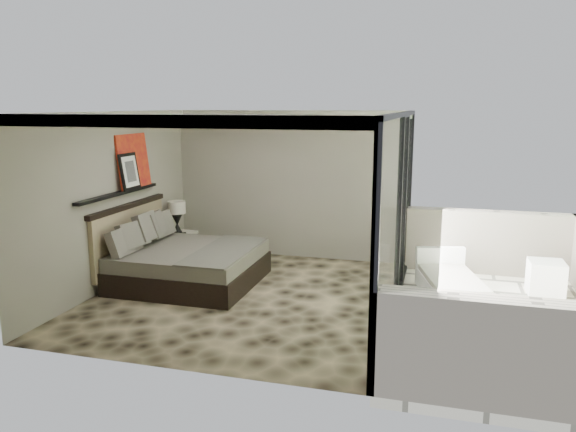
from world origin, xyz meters
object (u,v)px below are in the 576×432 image
(ottoman, at_px, (546,278))
(table_lamp, at_px, (177,213))
(nightstand, at_px, (180,245))
(bed, at_px, (184,262))
(lounger, at_px, (451,285))

(ottoman, bearing_deg, table_lamp, 177.86)
(nightstand, relative_size, ottoman, 1.01)
(bed, relative_size, table_lamp, 3.62)
(nightstand, distance_m, table_lamp, 0.65)
(ottoman, relative_size, lounger, 0.30)
(bed, distance_m, lounger, 4.27)
(table_lamp, bearing_deg, lounger, -9.17)
(bed, xyz_separation_m, nightstand, (-0.73, 1.32, -0.09))
(ottoman, bearing_deg, nightstand, 177.34)
(bed, bearing_deg, lounger, 6.14)
(nightstand, bearing_deg, bed, -48.28)
(nightstand, bearing_deg, ottoman, 10.26)
(nightstand, bearing_deg, lounger, 3.08)
(nightstand, distance_m, ottoman, 6.40)
(ottoman, xyz_separation_m, lounger, (-1.42, -0.57, -0.07))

